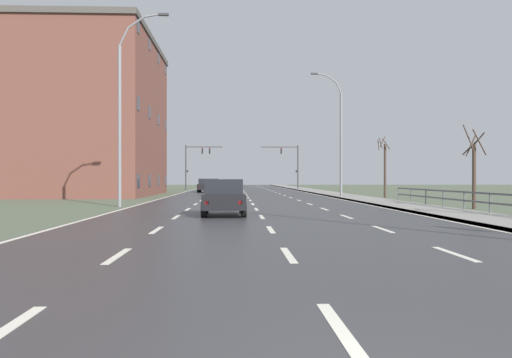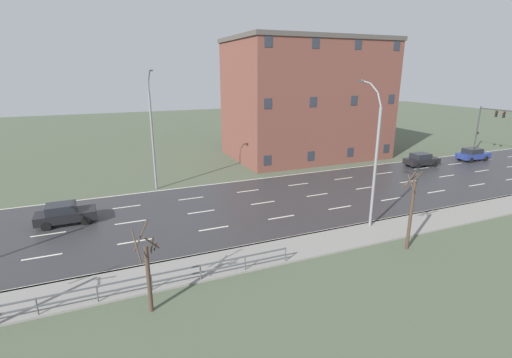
{
  "view_description": "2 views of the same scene",
  "coord_description": "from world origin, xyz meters",
  "px_view_note": "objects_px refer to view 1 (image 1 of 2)",
  "views": [
    {
      "loc": [
        -1.11,
        -3.52,
        1.61
      ],
      "look_at": [
        0.85,
        45.12,
        1.54
      ],
      "focal_mm": 37.17,
      "sensor_mm": 36.0,
      "label": 1
    },
    {
      "loc": [
        27.01,
        22.38,
        10.84
      ],
      "look_at": [
        0.0,
        33.76,
        2.22
      ],
      "focal_mm": 25.83,
      "sensor_mm": 36.0,
      "label": 2
    }
  ],
  "objects_px": {
    "car_far_right": "(224,197)",
    "car_far_left": "(212,184)",
    "street_lamp_left_bank": "(123,112)",
    "brick_building": "(87,117)",
    "traffic_signal_right": "(291,160)",
    "street_lamp_midground": "(339,137)",
    "traffic_signal_left": "(195,159)",
    "car_near_right": "(206,185)"
  },
  "relations": [
    {
      "from": "traffic_signal_right",
      "to": "car_far_left",
      "type": "xyz_separation_m",
      "value": [
        -10.93,
        -6.57,
        -3.36
      ]
    },
    {
      "from": "traffic_signal_right",
      "to": "brick_building",
      "type": "relative_size",
      "value": 0.33
    },
    {
      "from": "traffic_signal_left",
      "to": "car_near_right",
      "type": "distance_m",
      "value": 14.21
    },
    {
      "from": "traffic_signal_left",
      "to": "brick_building",
      "type": "relative_size",
      "value": 0.32
    },
    {
      "from": "car_far_right",
      "to": "car_far_left",
      "type": "bearing_deg",
      "value": 91.99
    },
    {
      "from": "traffic_signal_right",
      "to": "car_near_right",
      "type": "relative_size",
      "value": 1.52
    },
    {
      "from": "street_lamp_midground",
      "to": "brick_building",
      "type": "distance_m",
      "value": 23.91
    },
    {
      "from": "car_far_left",
      "to": "brick_building",
      "type": "height_order",
      "value": "brick_building"
    },
    {
      "from": "street_lamp_left_bank",
      "to": "car_far_right",
      "type": "bearing_deg",
      "value": -51.73
    },
    {
      "from": "car_far_right",
      "to": "street_lamp_left_bank",
      "type": "bearing_deg",
      "value": 127.23
    },
    {
      "from": "street_lamp_left_bank",
      "to": "car_far_left",
      "type": "xyz_separation_m",
      "value": [
        3.4,
        38.39,
        -4.53
      ]
    },
    {
      "from": "car_near_right",
      "to": "traffic_signal_right",
      "type": "bearing_deg",
      "value": 54.25
    },
    {
      "from": "traffic_signal_left",
      "to": "car_near_right",
      "type": "relative_size",
      "value": 1.5
    },
    {
      "from": "traffic_signal_right",
      "to": "car_far_right",
      "type": "relative_size",
      "value": 1.53
    },
    {
      "from": "traffic_signal_right",
      "to": "traffic_signal_left",
      "type": "height_order",
      "value": "traffic_signal_right"
    },
    {
      "from": "car_far_left",
      "to": "car_far_right",
      "type": "xyz_separation_m",
      "value": [
        2.43,
        -45.79,
        0.0
      ]
    },
    {
      "from": "traffic_signal_left",
      "to": "brick_building",
      "type": "xyz_separation_m",
      "value": [
        -8.45,
        -23.25,
        3.12
      ]
    },
    {
      "from": "street_lamp_midground",
      "to": "traffic_signal_right",
      "type": "relative_size",
      "value": 1.62
    },
    {
      "from": "traffic_signal_left",
      "to": "street_lamp_left_bank",
      "type": "bearing_deg",
      "value": -90.99
    },
    {
      "from": "street_lamp_left_bank",
      "to": "traffic_signal_left",
      "type": "xyz_separation_m",
      "value": [
        0.75,
        43.73,
        -1.06
      ]
    },
    {
      "from": "car_near_right",
      "to": "brick_building",
      "type": "height_order",
      "value": "brick_building"
    },
    {
      "from": "street_lamp_left_bank",
      "to": "traffic_signal_right",
      "type": "xyz_separation_m",
      "value": [
        14.34,
        44.97,
        -1.18
      ]
    },
    {
      "from": "traffic_signal_left",
      "to": "car_far_right",
      "type": "xyz_separation_m",
      "value": [
        5.08,
        -51.13,
        -3.47
      ]
    },
    {
      "from": "street_lamp_midground",
      "to": "traffic_signal_right",
      "type": "distance_m",
      "value": 32.12
    },
    {
      "from": "street_lamp_midground",
      "to": "street_lamp_left_bank",
      "type": "xyz_separation_m",
      "value": [
        -14.83,
        -12.86,
        0.33
      ]
    },
    {
      "from": "street_lamp_left_bank",
      "to": "brick_building",
      "type": "distance_m",
      "value": 21.98
    },
    {
      "from": "car_far_right",
      "to": "traffic_signal_right",
      "type": "bearing_deg",
      "value": 79.73
    },
    {
      "from": "traffic_signal_left",
      "to": "street_lamp_midground",
      "type": "bearing_deg",
      "value": -65.48
    },
    {
      "from": "street_lamp_midground",
      "to": "car_near_right",
      "type": "height_order",
      "value": "street_lamp_midground"
    },
    {
      "from": "street_lamp_left_bank",
      "to": "car_far_right",
      "type": "xyz_separation_m",
      "value": [
        5.83,
        -7.39,
        -4.53
      ]
    },
    {
      "from": "car_far_left",
      "to": "brick_building",
      "type": "xyz_separation_m",
      "value": [
        -11.1,
        -17.91,
        6.59
      ]
    },
    {
      "from": "street_lamp_left_bank",
      "to": "car_far_left",
      "type": "relative_size",
      "value": 2.64
    },
    {
      "from": "car_near_right",
      "to": "car_far_right",
      "type": "distance_m",
      "value": 37.64
    },
    {
      "from": "street_lamp_midground",
      "to": "brick_building",
      "type": "bearing_deg",
      "value": 161.31
    },
    {
      "from": "car_near_right",
      "to": "brick_building",
      "type": "relative_size",
      "value": 0.21
    },
    {
      "from": "street_lamp_midground",
      "to": "traffic_signal_left",
      "type": "height_order",
      "value": "street_lamp_midground"
    },
    {
      "from": "brick_building",
      "to": "car_far_left",
      "type": "bearing_deg",
      "value": 58.2
    },
    {
      "from": "street_lamp_midground",
      "to": "car_far_left",
      "type": "distance_m",
      "value": 28.29
    },
    {
      "from": "traffic_signal_left",
      "to": "car_far_left",
      "type": "distance_m",
      "value": 6.9
    },
    {
      "from": "car_far_left",
      "to": "car_far_right",
      "type": "distance_m",
      "value": 45.85
    },
    {
      "from": "traffic_signal_left",
      "to": "traffic_signal_right",
      "type": "bearing_deg",
      "value": 5.19
    },
    {
      "from": "traffic_signal_left",
      "to": "car_far_left",
      "type": "relative_size",
      "value": 1.5
    }
  ]
}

